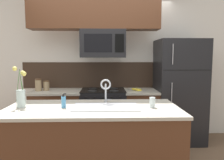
# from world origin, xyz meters

# --- Properties ---
(rear_partition) EXTENTS (5.20, 0.10, 2.60)m
(rear_partition) POSITION_xyz_m (0.30, 1.28, 1.30)
(rear_partition) COLOR silver
(rear_partition) RESTS_ON ground
(splash_band) EXTENTS (2.97, 0.01, 0.48)m
(splash_band) POSITION_xyz_m (0.00, 1.22, 1.15)
(splash_band) COLOR #332319
(splash_band) RESTS_ON rear_partition
(back_counter_left) EXTENTS (0.86, 0.65, 0.91)m
(back_counter_left) POSITION_xyz_m (-0.79, 0.90, 0.46)
(back_counter_left) COLOR #4C2B19
(back_counter_left) RESTS_ON ground
(back_counter_right) EXTENTS (0.58, 0.65, 0.91)m
(back_counter_right) POSITION_xyz_m (0.66, 0.90, 0.46)
(back_counter_right) COLOR #4C2B19
(back_counter_right) RESTS_ON ground
(stove_range) EXTENTS (0.76, 0.64, 0.93)m
(stove_range) POSITION_xyz_m (0.00, 0.90, 0.46)
(stove_range) COLOR black
(stove_range) RESTS_ON ground
(microwave) EXTENTS (0.74, 0.40, 0.46)m
(microwave) POSITION_xyz_m (0.00, 0.88, 1.71)
(microwave) COLOR black
(upper_cabinet_band) EXTENTS (2.14, 0.34, 0.60)m
(upper_cabinet_band) POSITION_xyz_m (-0.14, 0.85, 2.24)
(upper_cabinet_band) COLOR #4C2B19
(refrigerator) EXTENTS (0.80, 0.74, 1.78)m
(refrigerator) POSITION_xyz_m (1.33, 0.92, 0.89)
(refrigerator) COLOR black
(refrigerator) RESTS_ON ground
(storage_jar_tall) EXTENTS (0.10, 0.10, 0.21)m
(storage_jar_tall) POSITION_xyz_m (-1.11, 0.89, 1.01)
(storage_jar_tall) COLOR #997F5B
(storage_jar_tall) RESTS_ON back_counter_left
(storage_jar_medium) EXTENTS (0.10, 0.10, 0.17)m
(storage_jar_medium) POSITION_xyz_m (-0.98, 0.93, 0.99)
(storage_jar_medium) COLOR #997F5B
(storage_jar_medium) RESTS_ON back_counter_left
(banana_bunch) EXTENTS (0.19, 0.12, 0.08)m
(banana_bunch) POSITION_xyz_m (0.58, 0.84, 0.93)
(banana_bunch) COLOR yellow
(banana_bunch) RESTS_ON back_counter_right
(island_counter) EXTENTS (2.01, 0.91, 0.91)m
(island_counter) POSITION_xyz_m (-0.11, -0.35, 0.46)
(island_counter) COLOR #4C2B19
(island_counter) RESTS_ON ground
(kitchen_sink) EXTENTS (0.76, 0.44, 0.16)m
(kitchen_sink) POSITION_xyz_m (0.04, -0.35, 0.84)
(kitchen_sink) COLOR #ADAFB5
(kitchen_sink) RESTS_ON island_counter
(sink_faucet) EXTENTS (0.14, 0.14, 0.31)m
(sink_faucet) POSITION_xyz_m (0.04, -0.13, 1.11)
(sink_faucet) COLOR #B7BABF
(sink_faucet) RESTS_ON island_counter
(dish_soap_bottle) EXTENTS (0.06, 0.05, 0.16)m
(dish_soap_bottle) POSITION_xyz_m (-0.44, -0.36, 0.98)
(dish_soap_bottle) COLOR #4C93C6
(dish_soap_bottle) RESTS_ON island_counter
(drinking_glass) EXTENTS (0.07, 0.07, 0.12)m
(drinking_glass) POSITION_xyz_m (0.58, -0.38, 0.97)
(drinking_glass) COLOR silver
(drinking_glass) RESTS_ON island_counter
(flower_vase) EXTENTS (0.15, 0.12, 0.47)m
(flower_vase) POSITION_xyz_m (-0.95, -0.31, 1.05)
(flower_vase) COLOR silver
(flower_vase) RESTS_ON island_counter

